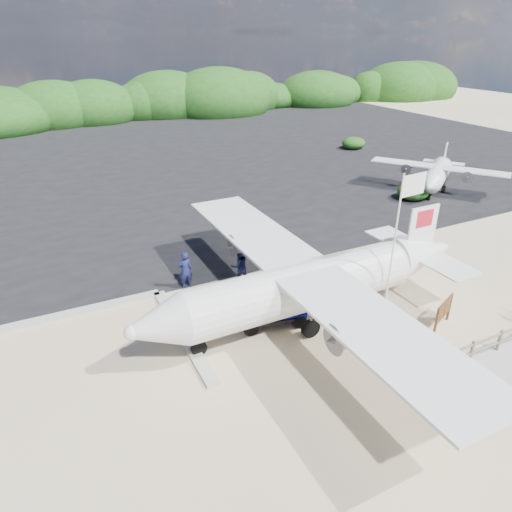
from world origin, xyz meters
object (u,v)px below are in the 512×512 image
(baggage_cart, at_px, (271,323))
(crew_a, at_px, (185,270))
(signboard, at_px, (440,327))
(aircraft_large, at_px, (309,169))
(flagpole, at_px, (383,320))
(aircraft_small, at_px, (45,159))
(crew_b, at_px, (239,266))

(baggage_cart, xyz_separation_m, crew_a, (-2.24, 4.51, 0.94))
(signboard, relative_size, aircraft_large, 0.09)
(flagpole, xyz_separation_m, aircraft_small, (-10.94, 36.39, 0.00))
(baggage_cart, bearing_deg, aircraft_large, 65.96)
(crew_b, distance_m, aircraft_large, 21.38)
(baggage_cart, distance_m, aircraft_large, 24.45)
(crew_a, bearing_deg, aircraft_large, -138.62)
(aircraft_large, height_order, aircraft_small, aircraft_large)
(aircraft_large, distance_m, aircraft_small, 25.59)
(aircraft_large, bearing_deg, flagpole, 65.00)
(baggage_cart, bearing_deg, signboard, -16.49)
(aircraft_small, bearing_deg, flagpole, 71.67)
(aircraft_small, bearing_deg, crew_a, 63.14)
(signboard, bearing_deg, crew_b, 107.42)
(crew_b, distance_m, aircraft_small, 31.46)
(flagpole, distance_m, signboard, 2.35)
(crew_a, relative_size, crew_b, 1.00)
(baggage_cart, height_order, signboard, baggage_cart)
(signboard, distance_m, aircraft_large, 24.55)
(flagpole, height_order, aircraft_small, flagpole)
(flagpole, bearing_deg, aircraft_large, 65.23)
(baggage_cart, xyz_separation_m, crew_b, (0.25, 3.77, 0.93))
(baggage_cart, bearing_deg, flagpole, -11.69)
(flagpole, distance_m, crew_a, 9.28)
(baggage_cart, relative_size, aircraft_large, 0.16)
(crew_a, xyz_separation_m, aircraft_small, (-4.32, 29.95, -0.94))
(crew_a, bearing_deg, flagpole, 134.65)
(flagpole, height_order, crew_a, flagpole)
(aircraft_large, bearing_deg, crew_a, 42.30)
(crew_a, bearing_deg, baggage_cart, 115.21)
(signboard, relative_size, crew_a, 0.87)
(crew_a, distance_m, aircraft_large, 22.59)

